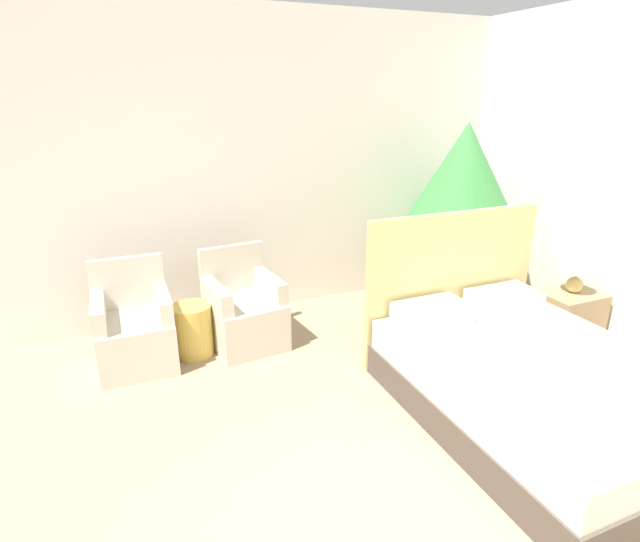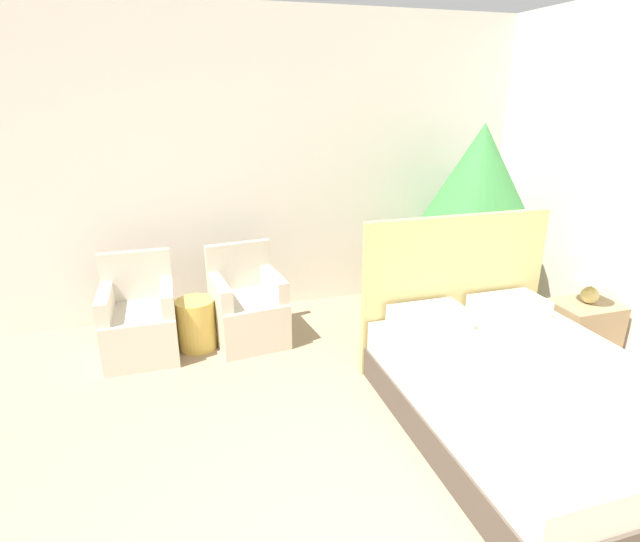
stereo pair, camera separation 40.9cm
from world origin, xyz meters
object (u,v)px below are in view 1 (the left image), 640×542
at_px(bed, 530,378).
at_px(nightstand, 568,317).
at_px(armchair_near_window_right, 245,315).
at_px(table_lamp, 578,264).
at_px(side_table, 193,330).
at_px(potted_palm, 463,185).
at_px(armchair_near_window_left, 135,333).

relative_size(bed, nightstand, 3.99).
xyz_separation_m(armchair_near_window_right, table_lamp, (2.72, -1.07, 0.45)).
distance_m(armchair_near_window_right, table_lamp, 2.96).
bearing_deg(bed, nightstand, 31.18).
height_order(nightstand, side_table, nightstand).
relative_size(nightstand, side_table, 1.15).
distance_m(potted_palm, table_lamp, 1.30).
distance_m(armchair_near_window_right, side_table, 0.46).
height_order(armchair_near_window_right, nightstand, armchair_near_window_right).
bearing_deg(potted_palm, armchair_near_window_left, -179.65).
relative_size(bed, armchair_near_window_right, 2.41).
height_order(bed, armchair_near_window_right, bed).
bearing_deg(bed, side_table, 138.98).
height_order(armchair_near_window_left, nightstand, armchair_near_window_left).
relative_size(armchair_near_window_left, potted_palm, 0.46).
relative_size(bed, armchair_near_window_left, 2.41).
xyz_separation_m(armchair_near_window_left, table_lamp, (3.64, -1.07, 0.45)).
xyz_separation_m(bed, side_table, (-2.02, 1.76, -0.04)).
relative_size(bed, potted_palm, 1.10).
bearing_deg(nightstand, armchair_near_window_left, 163.41).
distance_m(table_lamp, side_table, 3.39).
xyz_separation_m(armchair_near_window_left, side_table, (0.46, -0.01, -0.05)).
relative_size(potted_palm, nightstand, 3.64).
xyz_separation_m(nightstand, side_table, (-3.16, 1.07, -0.01)).
distance_m(nightstand, side_table, 3.33).
xyz_separation_m(potted_palm, table_lamp, (0.44, -1.09, -0.55)).
bearing_deg(armchair_near_window_right, nightstand, -28.30).
height_order(bed, table_lamp, bed).
distance_m(bed, armchair_near_window_left, 3.05).
bearing_deg(potted_palm, nightstand, -69.03).
height_order(armchair_near_window_right, potted_palm, potted_palm).
bearing_deg(armchair_near_window_right, side_table, 174.82).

